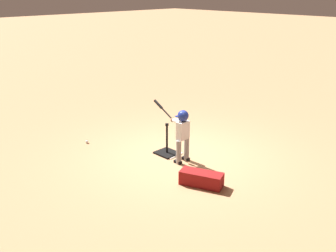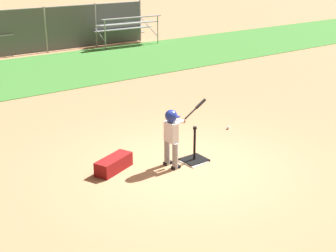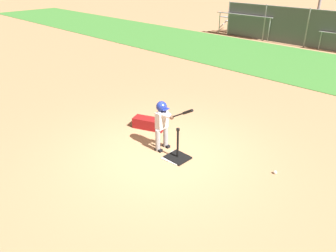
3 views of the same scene
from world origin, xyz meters
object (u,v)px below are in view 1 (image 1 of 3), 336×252
(batter_child, at_px, (182,129))
(equipment_bag, at_px, (201,179))
(baseball, at_px, (87,142))
(batting_tee, at_px, (167,150))

(batter_child, relative_size, equipment_bag, 1.52)
(equipment_bag, bearing_deg, batter_child, -48.80)
(batter_child, xyz_separation_m, baseball, (2.39, 0.92, -0.73))
(batting_tee, height_order, baseball, batting_tee)
(baseball, bearing_deg, batting_tee, -152.52)
(batter_child, bearing_deg, baseball, 20.95)
(batting_tee, height_order, batter_child, batter_child)
(batting_tee, bearing_deg, batter_child, 173.81)
(batting_tee, xyz_separation_m, batter_child, (-0.52, 0.06, 0.68))
(baseball, bearing_deg, equipment_bag, -173.50)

